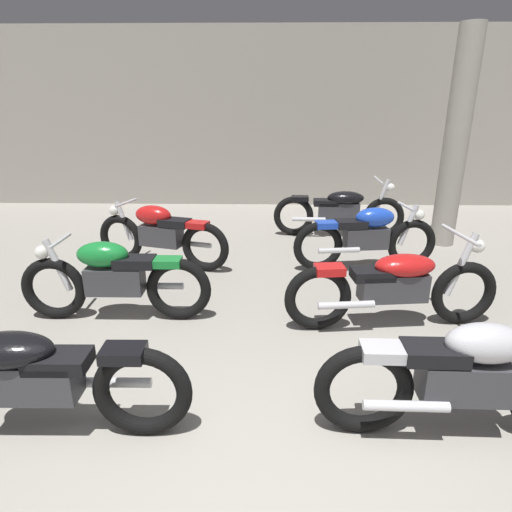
# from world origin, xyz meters

# --- Properties ---
(back_wall) EXTENTS (12.79, 0.24, 3.60)m
(back_wall) POSITION_xyz_m (0.00, 7.97, 1.80)
(back_wall) COLOR #9E998E
(back_wall) RESTS_ON ground
(support_pillar) EXTENTS (0.36, 0.36, 3.20)m
(support_pillar) POSITION_xyz_m (2.94, 5.10, 1.60)
(support_pillar) COLOR #9E998E
(support_pillar) RESTS_ON ground
(motorcycle_left_row_0) EXTENTS (2.17, 0.68, 0.97)m
(motorcycle_left_row_0) POSITION_xyz_m (-1.48, 0.73, 0.45)
(motorcycle_left_row_0) COLOR black
(motorcycle_left_row_0) RESTS_ON ground
(motorcycle_left_row_1) EXTENTS (1.97, 0.48, 0.88)m
(motorcycle_left_row_1) POSITION_xyz_m (-1.45, 2.43, 0.46)
(motorcycle_left_row_1) COLOR black
(motorcycle_left_row_1) RESTS_ON ground
(motorcycle_left_row_2) EXTENTS (1.92, 0.72, 0.88)m
(motorcycle_left_row_2) POSITION_xyz_m (-1.33, 4.01, 0.46)
(motorcycle_left_row_2) COLOR black
(motorcycle_left_row_2) RESTS_ON ground
(motorcycle_right_row_0) EXTENTS (1.97, 0.48, 0.88)m
(motorcycle_right_row_0) POSITION_xyz_m (1.43, 0.78, 0.46)
(motorcycle_right_row_0) COLOR black
(motorcycle_right_row_0) RESTS_ON ground
(motorcycle_right_row_1) EXTENTS (2.17, 0.68, 0.97)m
(motorcycle_right_row_1) POSITION_xyz_m (1.38, 2.32, 0.45)
(motorcycle_right_row_1) COLOR black
(motorcycle_right_row_1) RESTS_ON ground
(motorcycle_right_row_2) EXTENTS (1.97, 0.55, 0.88)m
(motorcycle_right_row_2) POSITION_xyz_m (1.46, 3.96, 0.46)
(motorcycle_right_row_2) COLOR black
(motorcycle_right_row_2) RESTS_ON ground
(motorcycle_right_row_3) EXTENTS (2.17, 0.68, 0.97)m
(motorcycle_right_row_3) POSITION_xyz_m (1.34, 5.48, 0.45)
(motorcycle_right_row_3) COLOR black
(motorcycle_right_row_3) RESTS_ON ground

